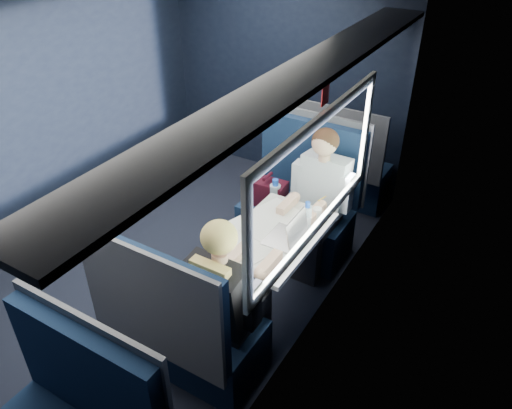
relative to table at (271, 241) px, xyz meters
The scene contains 12 objects.
ground 1.23m from the table, behind, with size 2.80×4.20×0.01m, color black.
room_shell 1.30m from the table, behind, with size 3.00×4.40×2.40m.
table is the anchor object (origin of this frame).
seat_bay_near 0.92m from the table, 102.70° to the left, with size 1.04×0.62×1.26m.
seat_bay_far 0.93m from the table, 101.78° to the right, with size 1.04×0.62×1.26m.
seat_row_front 1.82m from the table, 95.80° to the left, with size 1.04×0.51×1.16m.
man 0.70m from the table, 84.48° to the left, with size 0.53×0.56×1.32m.
woman 0.71m from the table, 84.55° to the right, with size 0.53×0.56×1.32m.
papers 0.10m from the table, 167.40° to the left, with size 0.52×0.75×0.01m, color white.
laptop 0.22m from the table, ahead, with size 0.24×0.31×0.23m.
bottle_small 0.33m from the table, 43.05° to the left, with size 0.07×0.07×0.24m.
cup 0.43m from the table, 59.28° to the left, with size 0.07×0.07×0.09m, color white.
Camera 1 is at (2.49, -2.66, 2.96)m, focal length 35.00 mm.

